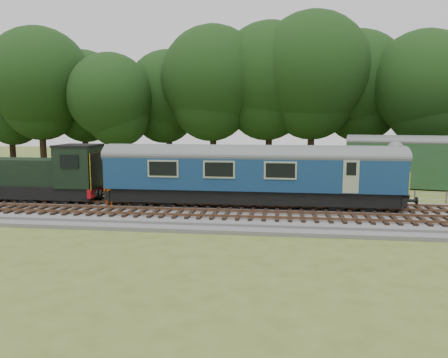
# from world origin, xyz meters

# --- Properties ---
(ground) EXTENTS (120.00, 120.00, 0.00)m
(ground) POSITION_xyz_m (0.00, 0.00, 0.00)
(ground) COLOR #495A21
(ground) RESTS_ON ground
(ballast) EXTENTS (70.00, 7.00, 0.35)m
(ballast) POSITION_xyz_m (0.00, 0.00, 0.17)
(ballast) COLOR #4C4C4F
(ballast) RESTS_ON ground
(track_north) EXTENTS (67.20, 2.40, 0.21)m
(track_north) POSITION_xyz_m (0.00, 1.40, 0.42)
(track_north) COLOR black
(track_north) RESTS_ON ballast
(track_south) EXTENTS (67.20, 2.40, 0.21)m
(track_south) POSITION_xyz_m (0.00, -1.60, 0.42)
(track_south) COLOR black
(track_south) RESTS_ON ballast
(fence) EXTENTS (64.00, 0.12, 1.00)m
(fence) POSITION_xyz_m (0.00, 4.50, 0.00)
(fence) COLOR #6B6054
(fence) RESTS_ON ground
(tree_line) EXTENTS (70.00, 8.00, 18.00)m
(tree_line) POSITION_xyz_m (0.00, 22.00, 0.00)
(tree_line) COLOR black
(tree_line) RESTS_ON ground
(dmu_railcar) EXTENTS (18.05, 2.86, 3.88)m
(dmu_railcar) POSITION_xyz_m (5.34, 1.40, 2.61)
(dmu_railcar) COLOR black
(dmu_railcar) RESTS_ON ground
(shunter_loco) EXTENTS (8.91, 2.60, 3.38)m
(shunter_loco) POSITION_xyz_m (-8.58, 1.40, 1.97)
(shunter_loco) COLOR black
(shunter_loco) RESTS_ON ground
(worker) EXTENTS (0.67, 0.46, 1.79)m
(worker) POSITION_xyz_m (-3.44, 0.26, 1.25)
(worker) COLOR #ED5A0C
(worker) RESTS_ON ballast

